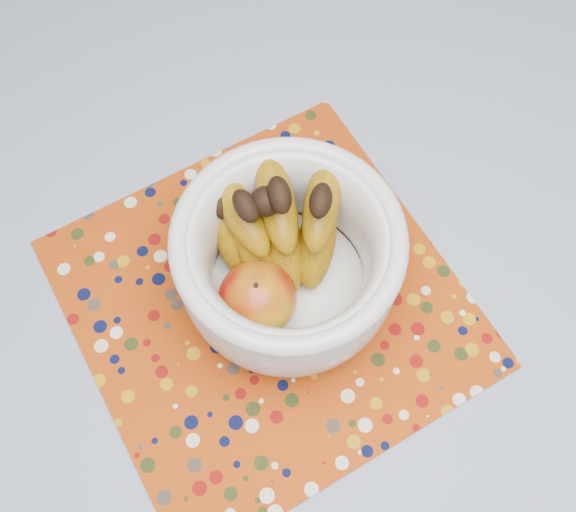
{
  "coord_description": "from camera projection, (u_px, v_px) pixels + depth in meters",
  "views": [
    {
      "loc": [
        -0.09,
        -0.17,
        1.48
      ],
      "look_at": [
        -0.07,
        0.11,
        0.85
      ],
      "focal_mm": 42.0,
      "sensor_mm": 36.0,
      "label": 1
    }
  ],
  "objects": [
    {
      "name": "table",
      "position": [
        355.0,
        398.0,
        0.81
      ],
      "size": [
        1.2,
        1.2,
        0.75
      ],
      "color": "brown",
      "rests_on": "ground"
    },
    {
      "name": "fruit_bowl",
      "position": [
        281.0,
        253.0,
        0.7
      ],
      "size": [
        0.24,
        0.23,
        0.17
      ],
      "color": "silver",
      "rests_on": "placemat"
    },
    {
      "name": "tablecloth",
      "position": [
        362.0,
        382.0,
        0.73
      ],
      "size": [
        1.32,
        1.32,
        0.01
      ],
      "primitive_type": "cube",
      "color": "slate",
      "rests_on": "table"
    },
    {
      "name": "placemat",
      "position": [
        267.0,
        302.0,
        0.76
      ],
      "size": [
        0.55,
        0.55,
        0.0
      ],
      "primitive_type": "cube",
      "rotation": [
        0.0,
        0.0,
        0.46
      ],
      "color": "#973508",
      "rests_on": "tablecloth"
    }
  ]
}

